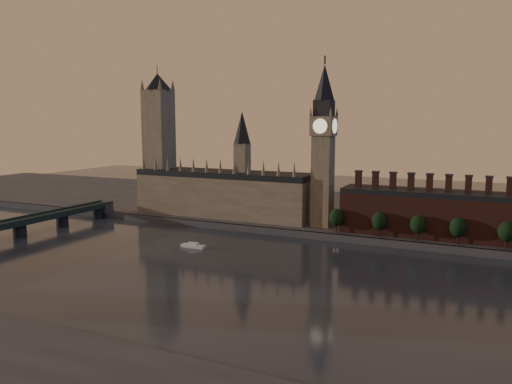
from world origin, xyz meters
TOP-DOWN VIEW (x-y plane):
  - ground at (0.00, 0.00)m, footprint 900.00×900.00m
  - north_bank at (0.00, 178.04)m, footprint 900.00×182.00m
  - palace_of_westminster at (-64.41, 114.91)m, footprint 130.00×30.30m
  - victoria_tower at (-120.00, 115.00)m, footprint 24.00×24.00m
  - big_ben at (10.00, 110.00)m, footprint 15.00×15.00m
  - chimney_block at (80.00, 110.00)m, footprint 110.00×25.00m
  - embankment_tree_0 at (23.96, 94.54)m, footprint 8.60×8.60m
  - embankment_tree_1 at (49.71, 94.48)m, footprint 8.60×8.60m
  - embankment_tree_2 at (71.28, 94.16)m, footprint 8.60×8.60m
  - embankment_tree_3 at (92.06, 95.19)m, footprint 8.60×8.60m
  - embankment_tree_4 at (115.91, 94.65)m, footprint 8.60×8.60m
  - river_boat at (-43.34, 40.18)m, footprint 14.42×4.40m

SIDE VIEW (x-z plane):
  - ground at x=0.00m, z-range 0.00..0.00m
  - river_boat at x=-43.34m, z-range -0.34..2.53m
  - north_bank at x=0.00m, z-range 0.00..4.00m
  - embankment_tree_0 at x=23.96m, z-range 6.03..20.91m
  - embankment_tree_1 at x=49.71m, z-range 6.03..20.91m
  - embankment_tree_2 at x=71.28m, z-range 6.03..20.91m
  - embankment_tree_3 at x=92.06m, z-range 6.03..20.91m
  - embankment_tree_4 at x=115.91m, z-range 6.03..20.91m
  - chimney_block at x=80.00m, z-range -0.68..36.32m
  - palace_of_westminster at x=-64.41m, z-range -15.37..58.63m
  - big_ben at x=10.00m, z-range 3.33..110.33m
  - victoria_tower at x=-120.00m, z-range 5.09..113.09m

